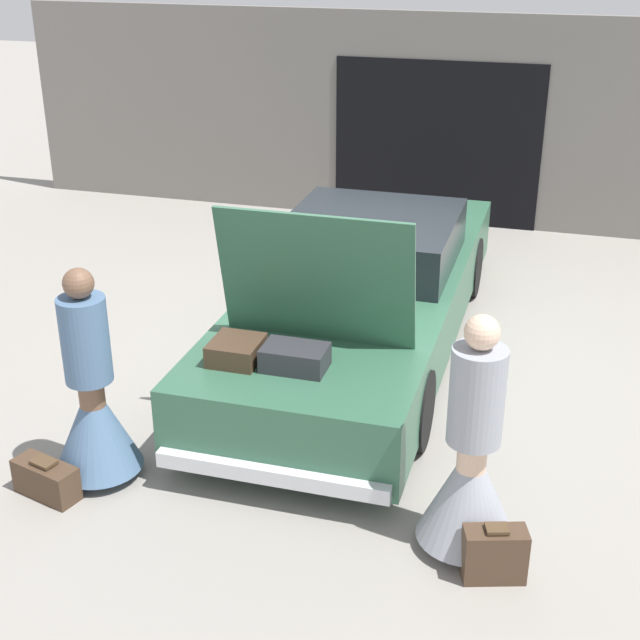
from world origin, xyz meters
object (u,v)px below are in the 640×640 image
suitcase_beside_left_person (46,479)px  person_right (471,470)px  person_left (93,406)px  car (363,293)px  suitcase_beside_right_person (494,554)px

suitcase_beside_left_person → person_right: bearing=5.3°
person_left → person_right: size_ratio=0.99×
car → suitcase_beside_left_person: 3.51m
person_right → suitcase_beside_right_person: person_right is taller
person_right → suitcase_beside_left_person: size_ratio=3.12×
car → person_right: (1.40, -2.79, 0.03)m
person_left → suitcase_beside_left_person: (-0.24, -0.35, -0.46)m
car → person_left: bearing=-117.2°
car → suitcase_beside_left_person: car is taller
person_right → suitcase_beside_right_person: size_ratio=3.87×
person_left → suitcase_beside_right_person: person_left is taller
car → suitcase_beside_right_person: size_ratio=12.42×
suitcase_beside_left_person → suitcase_beside_right_person: 3.25m
car → person_right: bearing=-63.4°
person_left → suitcase_beside_right_person: 3.06m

